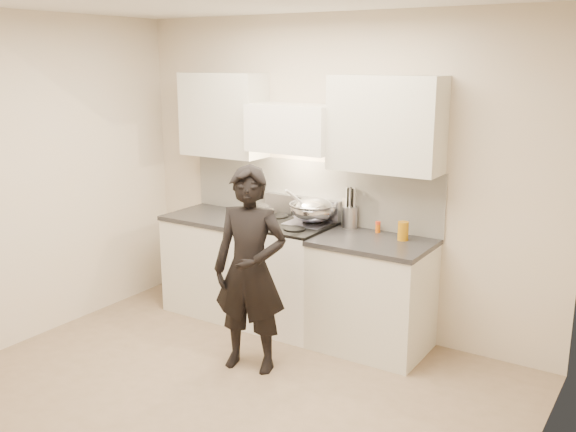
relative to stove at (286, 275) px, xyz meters
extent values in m
plane|color=#8B735B|center=(0.30, -1.42, -0.47)|extent=(4.00, 4.00, 0.00)
cube|color=beige|center=(0.30, 0.33, 0.88)|extent=(4.00, 0.04, 2.70)
cube|color=beige|center=(-1.70, -1.42, 0.88)|extent=(0.04, 3.50, 2.70)
cube|color=beige|center=(2.30, -1.42, 0.88)|extent=(0.04, 3.50, 2.70)
cube|color=white|center=(0.05, 0.31, 0.71)|extent=(2.50, 0.02, 0.53)
cube|color=#A9AAB3|center=(0.00, 0.28, 0.56)|extent=(0.76, 0.08, 0.20)
cube|color=white|center=(0.00, 0.13, 1.28)|extent=(0.76, 0.40, 0.40)
cylinder|color=#B2B1BA|center=(0.00, -0.05, 1.10)|extent=(0.66, 0.02, 0.02)
cube|color=beige|center=(0.83, 0.16, 1.35)|extent=(0.90, 0.33, 0.75)
cube|color=beige|center=(-0.78, 0.16, 1.35)|extent=(0.80, 0.33, 0.75)
cube|color=#B8A991|center=(0.43, 0.30, 0.63)|extent=(0.08, 0.01, 0.12)
cube|color=white|center=(0.00, 0.00, -0.01)|extent=(0.76, 0.65, 0.92)
cube|color=black|center=(0.00, 0.00, 0.46)|extent=(0.76, 0.65, 0.02)
cube|color=silver|center=(0.16, 0.12, 0.47)|extent=(0.36, 0.34, 0.01)
cylinder|color=#B2B1BA|center=(0.00, -0.29, 0.31)|extent=(0.62, 0.02, 0.02)
cylinder|color=black|center=(-0.18, -0.15, 0.48)|extent=(0.18, 0.18, 0.01)
cylinder|color=black|center=(0.18, -0.15, 0.48)|extent=(0.18, 0.18, 0.01)
cylinder|color=black|center=(-0.18, 0.15, 0.48)|extent=(0.18, 0.18, 0.01)
cylinder|color=black|center=(0.18, 0.15, 0.48)|extent=(0.18, 0.18, 0.01)
cube|color=beige|center=(0.83, 0.00, -0.03)|extent=(0.90, 0.65, 0.88)
cube|color=black|center=(0.83, 0.00, 0.43)|extent=(0.92, 0.67, 0.04)
cube|color=beige|center=(-0.78, 0.00, -0.03)|extent=(0.80, 0.65, 0.88)
cube|color=black|center=(-0.78, 0.00, 0.43)|extent=(0.82, 0.67, 0.04)
ellipsoid|color=#B2B1BA|center=(0.20, 0.11, 0.59)|extent=(0.39, 0.39, 0.21)
torus|color=#B2B1BA|center=(0.20, 0.11, 0.64)|extent=(0.41, 0.41, 0.02)
ellipsoid|color=#F0E5BF|center=(0.20, 0.11, 0.58)|extent=(0.22, 0.22, 0.10)
cylinder|color=white|center=(0.14, -0.05, 0.71)|extent=(0.09, 0.28, 0.21)
cylinder|color=#B2B1BA|center=(-0.20, -0.14, 0.56)|extent=(0.26, 0.26, 0.14)
cube|color=#B2B1BA|center=(-0.33, -0.18, 0.61)|extent=(0.05, 0.03, 0.01)
cube|color=#B2B1BA|center=(-0.07, -0.11, 0.61)|extent=(0.05, 0.03, 0.01)
cylinder|color=#A9AAB3|center=(0.49, 0.25, 0.54)|extent=(0.13, 0.13, 0.18)
cylinder|color=black|center=(0.52, 0.23, 0.63)|extent=(0.02, 0.02, 0.32)
cylinder|color=white|center=(0.52, 0.26, 0.63)|extent=(0.02, 0.02, 0.32)
cylinder|color=#A9AAB3|center=(0.50, 0.27, 0.63)|extent=(0.02, 0.02, 0.32)
cylinder|color=black|center=(0.48, 0.27, 0.63)|extent=(0.02, 0.02, 0.32)
cylinder|color=#A9AAB3|center=(0.46, 0.26, 0.63)|extent=(0.02, 0.02, 0.32)
cylinder|color=white|center=(0.46, 0.23, 0.63)|extent=(0.02, 0.02, 0.32)
cylinder|color=black|center=(0.48, 0.22, 0.63)|extent=(0.02, 0.02, 0.32)
cylinder|color=#A9AAB3|center=(0.50, 0.22, 0.63)|extent=(0.02, 0.02, 0.32)
cylinder|color=#CD570A|center=(0.76, 0.23, 0.48)|extent=(0.04, 0.04, 0.07)
cylinder|color=red|center=(0.76, 0.23, 0.53)|extent=(0.04, 0.04, 0.02)
cylinder|color=#A96C0B|center=(1.03, 0.12, 0.52)|extent=(0.09, 0.09, 0.15)
imported|color=black|center=(0.20, -0.81, 0.31)|extent=(0.65, 0.51, 1.57)
camera|label=1|loc=(2.89, -4.50, 1.85)|focal=40.00mm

